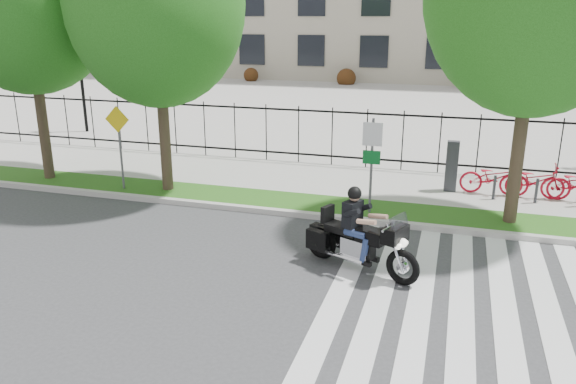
# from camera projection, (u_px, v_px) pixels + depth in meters

# --- Properties ---
(ground) EXTENTS (120.00, 120.00, 0.00)m
(ground) POSITION_uv_depth(u_px,v_px,m) (230.00, 282.00, 11.26)
(ground) COLOR #37373A
(ground) RESTS_ON ground
(curb) EXTENTS (60.00, 0.20, 0.15)m
(curb) POSITION_uv_depth(u_px,v_px,m) (289.00, 213.00, 14.98)
(curb) COLOR #B2AFA8
(curb) RESTS_ON ground
(grass_verge) EXTENTS (60.00, 1.50, 0.15)m
(grass_verge) POSITION_uv_depth(u_px,v_px,m) (298.00, 204.00, 15.76)
(grass_verge) COLOR #1D5415
(grass_verge) RESTS_ON ground
(sidewalk) EXTENTS (60.00, 3.50, 0.15)m
(sidewalk) POSITION_uv_depth(u_px,v_px,m) (319.00, 180.00, 18.04)
(sidewalk) COLOR #A7A59C
(sidewalk) RESTS_ON ground
(plaza) EXTENTS (80.00, 34.00, 0.10)m
(plaza) POSITION_uv_depth(u_px,v_px,m) (388.00, 103.00, 34.07)
(plaza) COLOR #A7A59C
(plaza) RESTS_ON ground
(crosswalk_stripes) EXTENTS (5.70, 8.00, 0.01)m
(crosswalk_stripes) POSITION_uv_depth(u_px,v_px,m) (483.00, 318.00, 9.92)
(crosswalk_stripes) COLOR silver
(crosswalk_stripes) RESTS_ON ground
(iron_fence) EXTENTS (30.00, 0.06, 2.00)m
(iron_fence) POSITION_uv_depth(u_px,v_px,m) (332.00, 136.00, 19.31)
(iron_fence) COLOR black
(iron_fence) RESTS_ON sidewalk
(lamp_post_left) EXTENTS (1.06, 0.70, 4.25)m
(lamp_post_left) POSITION_uv_depth(u_px,v_px,m) (80.00, 62.00, 24.58)
(lamp_post_left) COLOR black
(lamp_post_left) RESTS_ON ground
(street_tree_1) EXTENTS (4.92, 4.92, 8.11)m
(street_tree_1) POSITION_uv_depth(u_px,v_px,m) (156.00, 4.00, 15.28)
(street_tree_1) COLOR #3E2E21
(street_tree_1) RESTS_ON grass_verge
(sign_pole_regulatory) EXTENTS (0.50, 0.09, 2.50)m
(sign_pole_regulatory) POSITION_uv_depth(u_px,v_px,m) (372.00, 154.00, 14.35)
(sign_pole_regulatory) COLOR #59595B
(sign_pole_regulatory) RESTS_ON grass_verge
(sign_pole_warning) EXTENTS (0.78, 0.09, 2.49)m
(sign_pole_warning) POSITION_uv_depth(u_px,v_px,m) (119.00, 136.00, 16.41)
(sign_pole_warning) COLOR #59595B
(sign_pole_warning) RESTS_ON grass_verge
(motorcycle_rider) EXTENTS (2.61, 1.50, 2.16)m
(motorcycle_rider) POSITION_uv_depth(u_px,v_px,m) (359.00, 238.00, 11.61)
(motorcycle_rider) COLOR black
(motorcycle_rider) RESTS_ON ground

